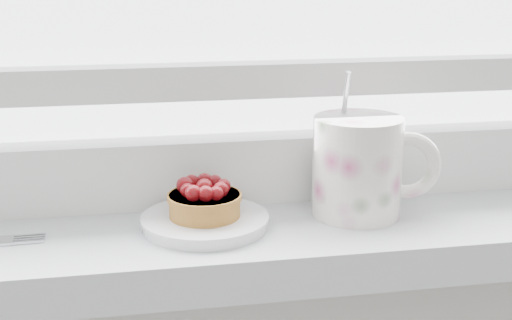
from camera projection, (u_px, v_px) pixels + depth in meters
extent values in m
cube|color=silver|center=(217.00, 241.00, 0.71)|extent=(1.60, 0.20, 0.04)
cube|color=silver|center=(208.00, 169.00, 0.76)|extent=(1.30, 0.05, 0.07)
cube|color=silver|center=(206.00, 81.00, 0.73)|extent=(1.30, 0.04, 0.04)
cylinder|color=white|center=(205.00, 222.00, 0.69)|extent=(0.12, 0.12, 0.01)
cylinder|color=#905A1F|center=(205.00, 205.00, 0.68)|extent=(0.07, 0.07, 0.02)
cylinder|color=#905A1F|center=(204.00, 197.00, 0.68)|extent=(0.07, 0.07, 0.01)
sphere|color=#47070A|center=(204.00, 187.00, 0.68)|extent=(0.02, 0.02, 0.02)
sphere|color=#47070A|center=(224.00, 186.00, 0.69)|extent=(0.01, 0.01, 0.01)
sphere|color=#47070A|center=(215.00, 183.00, 0.69)|extent=(0.02, 0.02, 0.02)
sphere|color=#47070A|center=(205.00, 181.00, 0.70)|extent=(0.02, 0.02, 0.02)
sphere|color=#47070A|center=(192.00, 182.00, 0.69)|extent=(0.02, 0.02, 0.02)
sphere|color=#47070A|center=(185.00, 185.00, 0.68)|extent=(0.02, 0.02, 0.02)
sphere|color=#47070A|center=(188.00, 190.00, 0.67)|extent=(0.01, 0.01, 0.01)
sphere|color=#47070A|center=(193.00, 193.00, 0.66)|extent=(0.02, 0.02, 0.02)
sphere|color=#47070A|center=(206.00, 194.00, 0.66)|extent=(0.02, 0.02, 0.02)
sphere|color=#47070A|center=(216.00, 194.00, 0.66)|extent=(0.01, 0.01, 0.01)
sphere|color=#47070A|center=(221.00, 190.00, 0.67)|extent=(0.01, 0.01, 0.01)
cylinder|color=silver|center=(357.00, 167.00, 0.71)|extent=(0.11, 0.11, 0.10)
cylinder|color=black|center=(359.00, 122.00, 0.70)|extent=(0.08, 0.08, 0.01)
torus|color=silver|center=(406.00, 165.00, 0.71)|extent=(0.07, 0.03, 0.07)
cylinder|color=silver|center=(345.00, 101.00, 0.71)|extent=(0.01, 0.03, 0.06)
cube|color=silver|center=(27.00, 242.00, 0.65)|extent=(0.03, 0.00, 0.00)
cube|color=silver|center=(28.00, 240.00, 0.66)|extent=(0.03, 0.00, 0.00)
cube|color=silver|center=(29.00, 238.00, 0.66)|extent=(0.03, 0.00, 0.00)
cube|color=silver|center=(29.00, 236.00, 0.67)|extent=(0.03, 0.00, 0.00)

